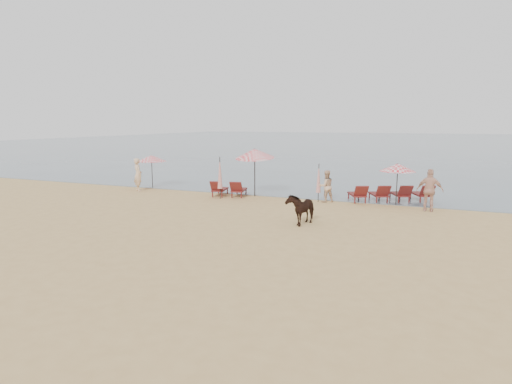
{
  "coord_description": "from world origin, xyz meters",
  "views": [
    {
      "loc": [
        6.86,
        -11.68,
        4.07
      ],
      "look_at": [
        0.0,
        5.0,
        1.1
      ],
      "focal_mm": 30.0,
      "sensor_mm": 36.0,
      "label": 1
    }
  ],
  "objects_px": {
    "lounger_cluster_right": "(390,193)",
    "umbrella_open_right": "(398,167)",
    "lounger_cluster_left": "(229,189)",
    "umbrella_open_left_a": "(152,158)",
    "beachgoer_left": "(138,174)",
    "cow": "(301,208)",
    "beachgoer_right_a": "(326,186)",
    "umbrella_closed_left": "(220,173)",
    "beachgoer_right_b": "(430,190)",
    "umbrella_closed_right": "(319,178)",
    "umbrella_open_left_b": "(255,153)"
  },
  "relations": [
    {
      "from": "lounger_cluster_right",
      "to": "umbrella_open_right",
      "type": "distance_m",
      "value": 1.68
    },
    {
      "from": "lounger_cluster_left",
      "to": "umbrella_open_left_a",
      "type": "bearing_deg",
      "value": 158.27
    },
    {
      "from": "lounger_cluster_right",
      "to": "beachgoer_left",
      "type": "height_order",
      "value": "beachgoer_left"
    },
    {
      "from": "cow",
      "to": "beachgoer_right_a",
      "type": "bearing_deg",
      "value": 103.79
    },
    {
      "from": "umbrella_closed_left",
      "to": "beachgoer_right_b",
      "type": "height_order",
      "value": "umbrella_closed_left"
    },
    {
      "from": "umbrella_closed_right",
      "to": "beachgoer_right_a",
      "type": "height_order",
      "value": "umbrella_closed_right"
    },
    {
      "from": "lounger_cluster_right",
      "to": "umbrella_open_right",
      "type": "xyz_separation_m",
      "value": [
        0.35,
        -0.82,
        1.43
      ]
    },
    {
      "from": "umbrella_open_left_a",
      "to": "umbrella_closed_right",
      "type": "distance_m",
      "value": 10.74
    },
    {
      "from": "umbrella_closed_left",
      "to": "beachgoer_left",
      "type": "distance_m",
      "value": 5.76
    },
    {
      "from": "lounger_cluster_left",
      "to": "umbrella_open_left_b",
      "type": "height_order",
      "value": "umbrella_open_left_b"
    },
    {
      "from": "beachgoer_left",
      "to": "beachgoer_right_b",
      "type": "relative_size",
      "value": 0.99
    },
    {
      "from": "lounger_cluster_right",
      "to": "beachgoer_right_a",
      "type": "distance_m",
      "value": 3.33
    },
    {
      "from": "beachgoer_left",
      "to": "umbrella_open_right",
      "type": "bearing_deg",
      "value": -142.0
    },
    {
      "from": "lounger_cluster_right",
      "to": "beachgoer_left",
      "type": "bearing_deg",
      "value": 163.56
    },
    {
      "from": "umbrella_closed_right",
      "to": "beachgoer_right_b",
      "type": "xyz_separation_m",
      "value": [
        5.29,
        -0.41,
        -0.23
      ]
    },
    {
      "from": "umbrella_open_left_b",
      "to": "beachgoer_left",
      "type": "bearing_deg",
      "value": -175.91
    },
    {
      "from": "beachgoer_right_b",
      "to": "lounger_cluster_left",
      "type": "bearing_deg",
      "value": 2.44
    },
    {
      "from": "umbrella_open_left_a",
      "to": "umbrella_open_left_b",
      "type": "distance_m",
      "value": 7.05
    },
    {
      "from": "lounger_cluster_right",
      "to": "beachgoer_right_b",
      "type": "distance_m",
      "value": 2.63
    },
    {
      "from": "lounger_cluster_left",
      "to": "umbrella_open_right",
      "type": "distance_m",
      "value": 8.9
    },
    {
      "from": "lounger_cluster_left",
      "to": "beachgoer_right_b",
      "type": "distance_m",
      "value": 10.26
    },
    {
      "from": "beachgoer_left",
      "to": "beachgoer_right_a",
      "type": "distance_m",
      "value": 11.2
    },
    {
      "from": "umbrella_closed_right",
      "to": "umbrella_closed_left",
      "type": "bearing_deg",
      "value": -167.93
    },
    {
      "from": "beachgoer_left",
      "to": "beachgoer_right_a",
      "type": "relative_size",
      "value": 1.19
    },
    {
      "from": "umbrella_closed_right",
      "to": "beachgoer_right_a",
      "type": "bearing_deg",
      "value": 16.72
    },
    {
      "from": "cow",
      "to": "umbrella_open_left_a",
      "type": "bearing_deg",
      "value": 165.28
    },
    {
      "from": "lounger_cluster_right",
      "to": "umbrella_closed_left",
      "type": "height_order",
      "value": "umbrella_closed_left"
    },
    {
      "from": "beachgoer_right_a",
      "to": "beachgoer_right_b",
      "type": "relative_size",
      "value": 0.83
    },
    {
      "from": "lounger_cluster_right",
      "to": "umbrella_open_left_a",
      "type": "distance_m",
      "value": 14.22
    },
    {
      "from": "lounger_cluster_left",
      "to": "lounger_cluster_right",
      "type": "distance_m",
      "value": 8.56
    },
    {
      "from": "umbrella_open_right",
      "to": "beachgoer_left",
      "type": "xyz_separation_m",
      "value": [
        -14.59,
        -1.14,
        -0.9
      ]
    },
    {
      "from": "lounger_cluster_right",
      "to": "umbrella_open_left_b",
      "type": "distance_m",
      "value": 7.43
    },
    {
      "from": "lounger_cluster_right",
      "to": "cow",
      "type": "relative_size",
      "value": 2.88
    },
    {
      "from": "lounger_cluster_left",
      "to": "umbrella_open_right",
      "type": "bearing_deg",
      "value": -6.09
    },
    {
      "from": "umbrella_open_right",
      "to": "lounger_cluster_left",
      "type": "bearing_deg",
      "value": 171.06
    },
    {
      "from": "lounger_cluster_right",
      "to": "beachgoer_right_b",
      "type": "height_order",
      "value": "beachgoer_right_b"
    },
    {
      "from": "umbrella_closed_right",
      "to": "beachgoer_right_b",
      "type": "bearing_deg",
      "value": -4.41
    },
    {
      "from": "umbrella_open_left_a",
      "to": "umbrella_closed_right",
      "type": "relative_size",
      "value": 1.04
    },
    {
      "from": "lounger_cluster_left",
      "to": "umbrella_closed_right",
      "type": "bearing_deg",
      "value": -8.06
    },
    {
      "from": "umbrella_open_left_b",
      "to": "lounger_cluster_right",
      "type": "bearing_deg",
      "value": 5.21
    },
    {
      "from": "umbrella_closed_left",
      "to": "lounger_cluster_right",
      "type": "bearing_deg",
      "value": 16.15
    },
    {
      "from": "lounger_cluster_left",
      "to": "umbrella_closed_left",
      "type": "relative_size",
      "value": 0.91
    },
    {
      "from": "lounger_cluster_left",
      "to": "beachgoer_right_a",
      "type": "xyz_separation_m",
      "value": [
        5.33,
        0.45,
        0.39
      ]
    },
    {
      "from": "lounger_cluster_right",
      "to": "beachgoer_right_a",
      "type": "relative_size",
      "value": 2.66
    },
    {
      "from": "lounger_cluster_right",
      "to": "umbrella_closed_right",
      "type": "height_order",
      "value": "umbrella_closed_right"
    },
    {
      "from": "umbrella_closed_right",
      "to": "lounger_cluster_left",
      "type": "bearing_deg",
      "value": -176.11
    },
    {
      "from": "lounger_cluster_right",
      "to": "beachgoer_right_a",
      "type": "height_order",
      "value": "beachgoer_right_a"
    },
    {
      "from": "lounger_cluster_left",
      "to": "beachgoer_left",
      "type": "bearing_deg",
      "value": 170.48
    },
    {
      "from": "lounger_cluster_left",
      "to": "cow",
      "type": "height_order",
      "value": "cow"
    },
    {
      "from": "umbrella_closed_left",
      "to": "cow",
      "type": "bearing_deg",
      "value": -34.55
    }
  ]
}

